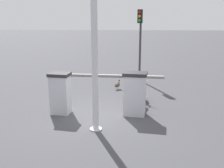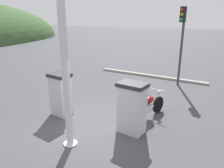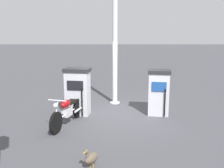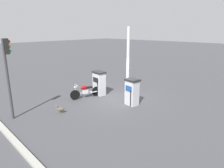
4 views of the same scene
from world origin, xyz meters
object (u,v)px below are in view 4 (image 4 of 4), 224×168
at_px(wandering_duck, 60,109).
at_px(roadside_traffic_light, 8,66).
at_px(fuel_pump_far, 132,92).
at_px(fuel_pump_near, 99,83).
at_px(motorcycle_near_pump, 86,91).
at_px(canopy_support_pole, 128,63).

height_order(wandering_duck, roadside_traffic_light, roadside_traffic_light).
relative_size(fuel_pump_far, roadside_traffic_light, 0.40).
bearing_deg(wandering_duck, fuel_pump_near, -167.78).
bearing_deg(roadside_traffic_light, fuel_pump_far, 150.17).
bearing_deg(wandering_duck, roadside_traffic_light, -30.95).
xyz_separation_m(fuel_pump_far, wandering_duck, (3.60, -2.01, -0.57)).
xyz_separation_m(wandering_duck, roadside_traffic_light, (1.93, -1.16, 2.46)).
bearing_deg(fuel_pump_near, motorcycle_near_pump, -9.26).
relative_size(motorcycle_near_pump, canopy_support_pole, 0.46).
height_order(motorcycle_near_pump, canopy_support_pole, canopy_support_pole).
xyz_separation_m(fuel_pump_far, canopy_support_pole, (-1.46, -1.51, 1.38)).
xyz_separation_m(fuel_pump_near, canopy_support_pole, (-1.46, 1.29, 1.36)).
distance_m(roadside_traffic_light, canopy_support_pole, 7.21).
relative_size(wandering_duck, roadside_traffic_light, 0.12).
bearing_deg(roadside_traffic_light, motorcycle_near_pump, 177.36).
bearing_deg(motorcycle_near_pump, fuel_pump_far, 109.78).
bearing_deg(canopy_support_pole, fuel_pump_near, -41.44).
height_order(motorcycle_near_pump, wandering_duck, motorcycle_near_pump).
height_order(fuel_pump_near, canopy_support_pole, canopy_support_pole).
bearing_deg(fuel_pump_far, motorcycle_near_pump, -70.22).
bearing_deg(roadside_traffic_light, fuel_pump_near, 176.07).
distance_m(fuel_pump_near, roadside_traffic_light, 5.85).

